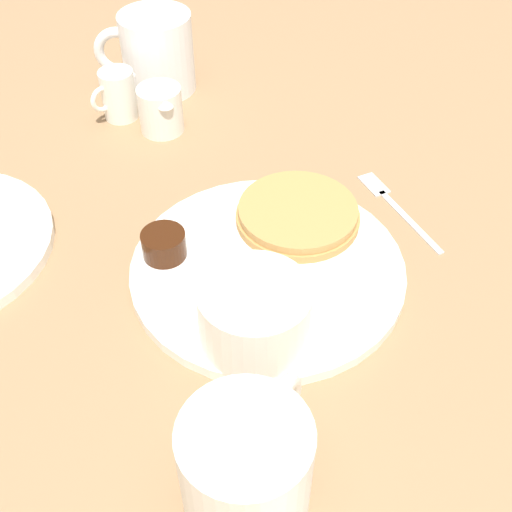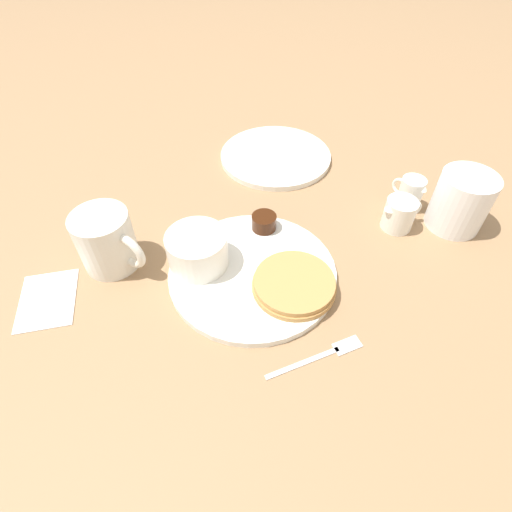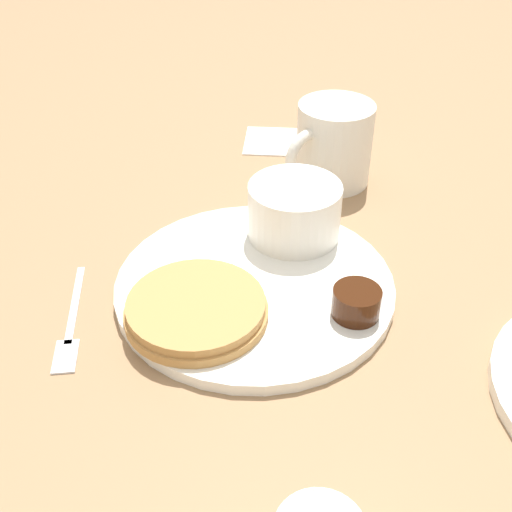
{
  "view_description": "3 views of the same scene",
  "coord_description": "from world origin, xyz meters",
  "px_view_note": "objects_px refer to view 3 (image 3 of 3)",
  "views": [
    {
      "loc": [
        -0.18,
        -0.4,
        0.46
      ],
      "look_at": [
        -0.01,
        0.01,
        0.02
      ],
      "focal_mm": 45.0,
      "sensor_mm": 36.0,
      "label": 1
    },
    {
      "loc": [
        0.4,
        -0.14,
        0.5
      ],
      "look_at": [
        0.0,
        0.0,
        0.05
      ],
      "focal_mm": 28.0,
      "sensor_mm": 36.0,
      "label": 2
    },
    {
      "loc": [
        0.03,
        0.48,
        0.4
      ],
      "look_at": [
        -0.0,
        -0.0,
        0.04
      ],
      "focal_mm": 45.0,
      "sensor_mm": 36.0,
      "label": 3
    }
  ],
  "objects_px": {
    "plate": "(255,285)",
    "coffee_mug": "(332,144)",
    "bowl": "(294,209)",
    "fork": "(70,328)"
  },
  "relations": [
    {
      "from": "bowl",
      "to": "fork",
      "type": "height_order",
      "value": "bowl"
    },
    {
      "from": "fork",
      "to": "plate",
      "type": "bearing_deg",
      "value": -165.13
    },
    {
      "from": "plate",
      "to": "coffee_mug",
      "type": "bearing_deg",
      "value": -117.33
    },
    {
      "from": "bowl",
      "to": "coffee_mug",
      "type": "distance_m",
      "value": 0.14
    },
    {
      "from": "plate",
      "to": "coffee_mug",
      "type": "relative_size",
      "value": 2.41
    },
    {
      "from": "plate",
      "to": "coffee_mug",
      "type": "distance_m",
      "value": 0.24
    },
    {
      "from": "coffee_mug",
      "to": "bowl",
      "type": "bearing_deg",
      "value": 65.12
    },
    {
      "from": "coffee_mug",
      "to": "plate",
      "type": "bearing_deg",
      "value": 62.67
    },
    {
      "from": "bowl",
      "to": "coffee_mug",
      "type": "bearing_deg",
      "value": -114.88
    },
    {
      "from": "bowl",
      "to": "coffee_mug",
      "type": "relative_size",
      "value": 0.86
    }
  ]
}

